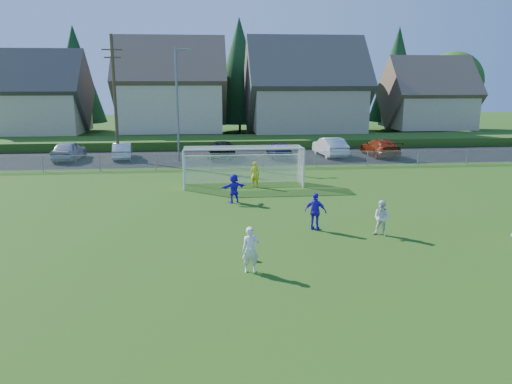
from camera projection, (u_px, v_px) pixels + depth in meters
ground at (281, 290)px, 15.96m from camera, size 160.00×160.00×0.00m
asphalt_lot at (233, 157)px, 42.62m from camera, size 60.00×60.00×0.00m
grass_embankment at (229, 142)px, 49.81m from camera, size 70.00×6.00×0.80m
soccer_ball at (254, 258)px, 18.46m from camera, size 0.22×0.22×0.22m
player_white_a at (251, 250)px, 17.29m from camera, size 0.59×0.39×1.62m
player_white_b at (382, 218)px, 21.30m from camera, size 0.95×0.90×1.55m
player_blue_a at (316, 211)px, 22.13m from camera, size 1.06×0.82×1.68m
player_blue_b at (234, 188)px, 27.01m from camera, size 1.53×1.02×1.58m
goalkeeper at (255, 174)px, 30.88m from camera, size 0.68×0.58×1.59m
car_a at (69, 150)px, 41.02m from camera, size 2.10×4.77×1.60m
car_b at (122, 151)px, 41.66m from camera, size 1.94×4.31×1.37m
car_d at (222, 149)px, 42.14m from camera, size 2.67×5.21×1.45m
car_e at (279, 150)px, 42.01m from camera, size 1.86×4.22×1.41m
car_f at (330, 147)px, 43.09m from camera, size 2.19×5.06×1.62m
car_g at (380, 147)px, 43.01m from camera, size 2.30×5.31×1.52m
soccer_goal at (243, 160)px, 31.16m from camera, size 7.42×1.90×2.50m
chainlink_fence at (237, 160)px, 37.15m from camera, size 52.06×0.06×1.20m
streetlight at (178, 101)px, 39.65m from camera, size 1.38×0.18×9.00m
utility_pole at (115, 97)px, 40.06m from camera, size 1.60×0.26×10.00m
houses_row at (243, 71)px, 55.69m from camera, size 53.90×11.45×13.27m
tree_row at (231, 76)px, 61.77m from camera, size 65.98×12.36×13.80m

